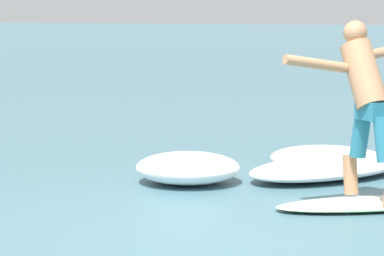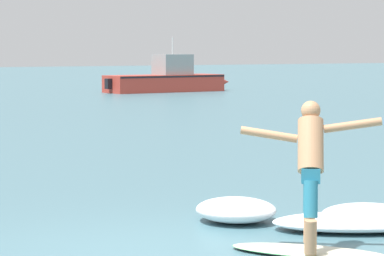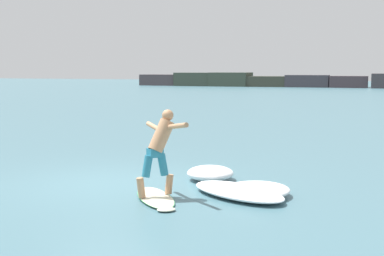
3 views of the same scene
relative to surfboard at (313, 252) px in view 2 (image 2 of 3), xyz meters
The scene contains 7 objects.
ground_plane 1.78m from the surfboard, 148.04° to the left, with size 200.00×200.00×0.00m, color #46707C.
surfboard is the anchor object (origin of this frame).
surfer 0.97m from the surfboard, 66.92° to the left, with size 1.27×1.04×1.59m.
fishing_boat_near_jetty 38.01m from the surfboard, 61.88° to the left, with size 7.57×2.13×2.85m.
wave_foam_at_tail 1.56m from the surfboard, 29.68° to the left, with size 2.35×1.90×0.20m.
wave_foam_at_nose 2.03m from the surfboard, 79.49° to the left, with size 1.24×1.28×0.31m.
wave_foam_beside 1.88m from the surfboard, 27.73° to the left, with size 1.74×1.79×0.25m.
Camera 2 is at (-4.70, -8.45, 2.22)m, focal length 85.00 mm.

